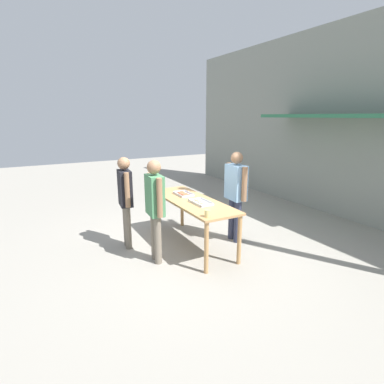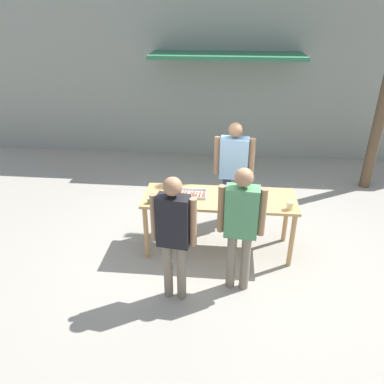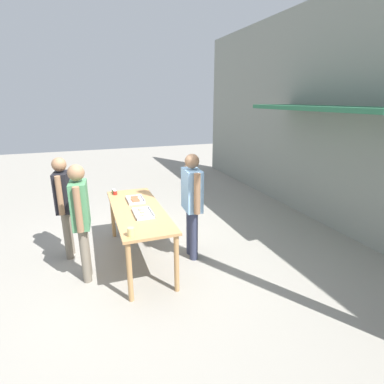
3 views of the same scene
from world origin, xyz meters
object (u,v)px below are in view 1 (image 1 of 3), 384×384
object	(u,v)px
person_server_behind_table	(236,189)
person_customer_with_cup	(155,202)
food_tray_sausages	(184,194)
condiment_jar_ketchup	(161,190)
beer_cup	(207,213)
food_tray_buns	(201,202)
condiment_jar_mustard	(158,189)
person_customer_holding_hotdog	(125,194)

from	to	relation	value
person_server_behind_table	person_customer_with_cup	bearing A→B (deg)	-83.54
food_tray_sausages	person_server_behind_table	size ratio (longest dim) A/B	0.24
condiment_jar_ketchup	person_customer_with_cup	size ratio (longest dim) A/B	0.05
beer_cup	person_server_behind_table	xyz separation A→B (m)	(-0.76, 1.10, 0.09)
food_tray_buns	condiment_jar_ketchup	bearing A→B (deg)	-165.56
condiment_jar_mustard	beer_cup	world-z (taller)	beer_cup
beer_cup	person_server_behind_table	world-z (taller)	person_server_behind_table
condiment_jar_mustard	person_customer_holding_hotdog	xyz separation A→B (m)	(0.45, -0.83, 0.09)
condiment_jar_ketchup	beer_cup	size ratio (longest dim) A/B	0.70
person_customer_holding_hotdog	person_customer_with_cup	xyz separation A→B (m)	(0.79, 0.26, 0.01)
condiment_jar_mustard	person_customer_holding_hotdog	bearing A→B (deg)	-61.41
beer_cup	condiment_jar_mustard	bearing A→B (deg)	-179.76
condiment_jar_ketchup	beer_cup	xyz separation A→B (m)	(1.82, -0.00, 0.02)
condiment_jar_ketchup	beer_cup	bearing A→B (deg)	-0.06
condiment_jar_mustard	person_server_behind_table	xyz separation A→B (m)	(1.16, 1.11, 0.11)
condiment_jar_mustard	beer_cup	bearing A→B (deg)	0.24
food_tray_buns	person_customer_with_cup	xyz separation A→B (m)	(0.03, -0.87, 0.12)
condiment_jar_ketchup	person_customer_holding_hotdog	distance (m)	0.92
beer_cup	person_customer_with_cup	bearing A→B (deg)	-139.10
person_customer_holding_hotdog	condiment_jar_ketchup	bearing A→B (deg)	-60.10
food_tray_sausages	food_tray_buns	size ratio (longest dim) A/B	0.90
person_customer_with_cup	condiment_jar_mustard	bearing A→B (deg)	-20.54
condiment_jar_ketchup	person_customer_holding_hotdog	world-z (taller)	person_customer_holding_hotdog
food_tray_sausages	person_customer_with_cup	xyz separation A→B (m)	(0.68, -0.87, 0.13)
food_tray_buns	condiment_jar_mustard	distance (m)	1.26
food_tray_buns	beer_cup	size ratio (longest dim) A/B	4.12
beer_cup	person_server_behind_table	size ratio (longest dim) A/B	0.06
food_tray_sausages	condiment_jar_ketchup	bearing A→B (deg)	-148.18
beer_cup	person_customer_with_cup	world-z (taller)	person_customer_with_cup
food_tray_buns	person_customer_holding_hotdog	distance (m)	1.37
person_customer_holding_hotdog	person_customer_with_cup	bearing A→B (deg)	-154.99
beer_cup	food_tray_buns	bearing A→B (deg)	157.43
food_tray_buns	beer_cup	distance (m)	0.76
beer_cup	person_customer_with_cup	xyz separation A→B (m)	(-0.67, -0.58, 0.09)
person_server_behind_table	person_customer_with_cup	world-z (taller)	person_server_behind_table
person_server_behind_table	person_customer_holding_hotdog	world-z (taller)	person_server_behind_table
person_server_behind_table	food_tray_buns	bearing A→B (deg)	-82.24
beer_cup	person_customer_holding_hotdog	xyz separation A→B (m)	(-1.47, -0.84, 0.07)
food_tray_buns	person_customer_with_cup	world-z (taller)	person_customer_with_cup
food_tray_sausages	food_tray_buns	distance (m)	0.66
food_tray_sausages	person_server_behind_table	xyz separation A→B (m)	(0.60, 0.81, 0.13)
food_tray_sausages	condiment_jar_mustard	distance (m)	0.64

